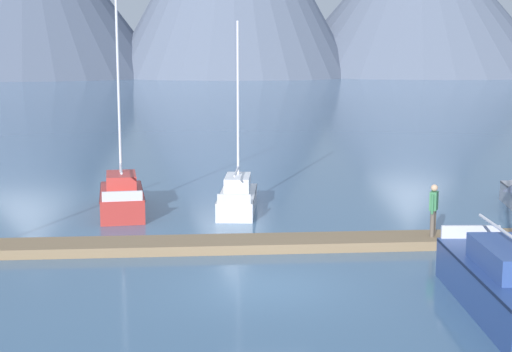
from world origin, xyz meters
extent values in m
plane|color=#426689|center=(0.00, 0.00, 0.00)|extent=(700.00, 700.00, 0.00)
cube|color=#846B4C|center=(0.00, 4.00, 0.15)|extent=(27.03, 2.65, 0.30)
cylinder|color=#38383D|center=(0.03, 3.34, 0.12)|extent=(25.90, 1.24, 0.24)
cylinder|color=#38383D|center=(-0.03, 4.66, 0.12)|extent=(25.90, 1.24, 0.24)
cube|color=#B2332D|center=(-5.05, 9.56, 0.44)|extent=(2.23, 4.65, 0.89)
ellipsoid|color=#B2332D|center=(-5.42, 12.09, 0.44)|extent=(1.61, 2.00, 0.84)
cube|color=#501614|center=(-5.05, 9.56, 0.85)|extent=(2.25, 4.57, 0.06)
cylinder|color=silver|center=(-5.11, 9.98, 4.66)|extent=(0.10, 0.10, 7.54)
cylinder|color=silver|center=(-4.93, 8.75, 1.87)|extent=(0.44, 2.46, 0.08)
cube|color=#C03A35|center=(-5.07, 9.67, 1.21)|extent=(1.40, 2.15, 0.65)
cube|color=silver|center=(-4.74, 7.43, 1.07)|extent=(1.44, 0.31, 0.36)
cube|color=silver|center=(-0.56, 9.78, 0.35)|extent=(1.70, 4.53, 0.71)
ellipsoid|color=silver|center=(-0.37, 12.27, 0.35)|extent=(1.28, 1.69, 0.67)
cube|color=slate|center=(-0.56, 9.78, 0.67)|extent=(1.73, 4.44, 0.06)
cylinder|color=silver|center=(-0.53, 10.25, 4.03)|extent=(0.10, 0.10, 6.65)
cylinder|color=silver|center=(-0.61, 9.12, 1.67)|extent=(0.26, 2.26, 0.08)
cube|color=white|center=(-0.55, 9.89, 1.04)|extent=(1.10, 2.06, 0.67)
cube|color=silver|center=(-0.73, 7.65, 0.89)|extent=(1.23, 0.20, 0.36)
cube|color=navy|center=(5.60, -2.22, 0.54)|extent=(1.98, 6.09, 1.08)
cube|color=#121D39|center=(5.60, -2.22, 1.04)|extent=(2.02, 5.97, 0.06)
cylinder|color=silver|center=(5.62, -1.50, 1.90)|extent=(0.17, 2.91, 0.08)
cube|color=#2F4A8A|center=(5.60, -2.37, 1.38)|extent=(1.34, 2.75, 0.59)
cube|color=silver|center=(5.69, 0.72, 1.26)|extent=(1.62, 0.15, 0.36)
cylinder|color=brown|center=(5.68, 4.26, 0.73)|extent=(0.14, 0.14, 0.86)
cylinder|color=brown|center=(5.56, 4.02, 0.73)|extent=(0.14, 0.14, 0.86)
cube|color=#387A4C|center=(5.62, 4.14, 1.46)|extent=(0.37, 0.44, 0.60)
sphere|color=tan|center=(5.62, 4.14, 1.88)|extent=(0.22, 0.22, 0.22)
cylinder|color=#387A4C|center=(5.73, 4.36, 1.39)|extent=(0.09, 0.09, 0.62)
cylinder|color=#387A4C|center=(5.51, 3.92, 1.39)|extent=(0.09, 0.09, 0.62)
camera|label=1|loc=(-1.08, -19.16, 6.11)|focal=52.71mm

